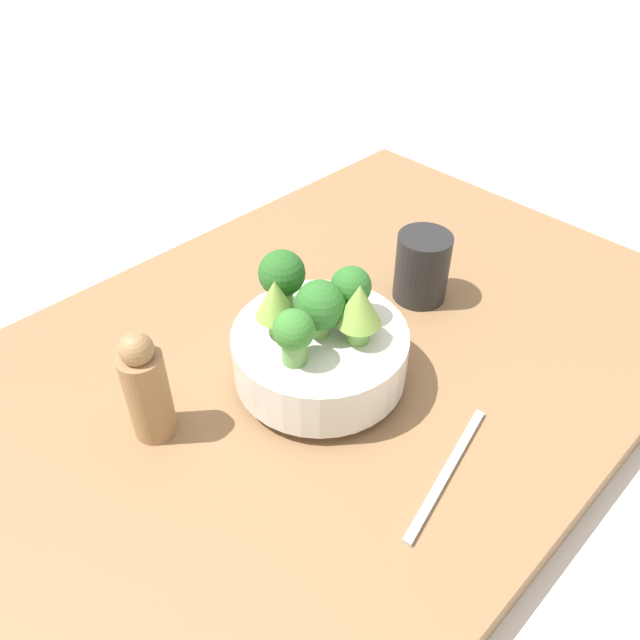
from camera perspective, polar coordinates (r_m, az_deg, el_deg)
name	(u,v)px	position (r m, az deg, el deg)	size (l,w,h in m)	color
ground_plane	(298,399)	(0.84, -2.02, -7.25)	(6.00, 6.00, 0.00)	silver
table	(298,386)	(0.82, -2.06, -6.08)	(1.16, 0.71, 0.05)	olive
bowl	(320,354)	(0.76, 0.00, -3.11)	(0.21, 0.21, 0.08)	silver
broccoli_floret_right	(351,289)	(0.73, 2.84, 2.87)	(0.05, 0.05, 0.07)	#6BA34C
broccoli_floret_left	(294,334)	(0.68, -2.40, -1.28)	(0.05, 0.05, 0.07)	#609347
broccoli_floret_back	(282,276)	(0.74, -3.50, 4.04)	(0.06, 0.06, 0.08)	#7AB256
broccoli_floret_center	(320,306)	(0.71, 0.00, 1.26)	(0.06, 0.06, 0.07)	#7AB256
romanesco_piece_near	(359,308)	(0.70, 3.59, 1.14)	(0.05, 0.05, 0.08)	#6BA34C
romanesco_piece_far	(276,301)	(0.71, -4.09, 1.79)	(0.05, 0.05, 0.08)	#6BA34C
cup	(422,267)	(0.90, 9.31, 4.80)	(0.08, 0.08, 0.10)	black
pepper_mill	(147,389)	(0.71, -15.58, -6.06)	(0.05, 0.05, 0.15)	#997047
fork	(447,472)	(0.71, 11.53, -13.44)	(0.20, 0.06, 0.01)	#B2B2B7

